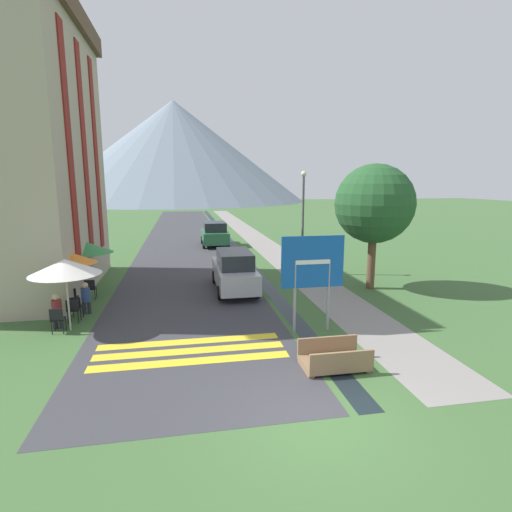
# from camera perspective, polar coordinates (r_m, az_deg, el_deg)

# --- Properties ---
(ground_plane) EXTENTS (160.00, 160.00, 0.00)m
(ground_plane) POSITION_cam_1_polar(r_m,az_deg,el_deg) (27.64, -4.89, 0.47)
(ground_plane) COLOR #3D6033
(road) EXTENTS (6.40, 60.00, 0.01)m
(road) POSITION_cam_1_polar(r_m,az_deg,el_deg) (37.40, -10.23, 3.00)
(road) COLOR #38383D
(road) RESTS_ON ground_plane
(footpath) EXTENTS (2.20, 60.00, 0.01)m
(footpath) POSITION_cam_1_polar(r_m,az_deg,el_deg) (37.92, -0.96, 3.26)
(footpath) COLOR gray
(footpath) RESTS_ON ground_plane
(drainage_channel) EXTENTS (0.60, 60.00, 0.00)m
(drainage_channel) POSITION_cam_1_polar(r_m,az_deg,el_deg) (37.60, -4.58, 3.17)
(drainage_channel) COLOR black
(drainage_channel) RESTS_ON ground_plane
(crosswalk_marking) EXTENTS (5.44, 1.84, 0.01)m
(crosswalk_marking) POSITION_cam_1_polar(r_m,az_deg,el_deg) (12.01, -9.31, -13.24)
(crosswalk_marking) COLOR yellow
(crosswalk_marking) RESTS_ON ground_plane
(mountain_distant) EXTENTS (63.83, 63.83, 24.29)m
(mountain_distant) POSITION_cam_1_polar(r_m,az_deg,el_deg) (103.95, -11.57, 14.41)
(mountain_distant) COLOR slate
(mountain_distant) RESTS_ON ground_plane
(hotel_building) EXTENTS (5.78, 9.43, 12.18)m
(hotel_building) POSITION_cam_1_polar(r_m,az_deg,el_deg) (20.33, -30.93, 13.93)
(hotel_building) COLOR tan
(hotel_building) RESTS_ON ground_plane
(road_sign) EXTENTS (2.07, 0.11, 3.15)m
(road_sign) POSITION_cam_1_polar(r_m,az_deg,el_deg) (12.88, 8.07, -1.88)
(road_sign) COLOR gray
(road_sign) RESTS_ON ground_plane
(footbridge) EXTENTS (1.70, 1.10, 0.65)m
(footbridge) POSITION_cam_1_polar(r_m,az_deg,el_deg) (11.04, 11.09, -14.26)
(footbridge) COLOR #846647
(footbridge) RESTS_ON ground_plane
(parked_car_near) EXTENTS (1.75, 4.58, 1.82)m
(parked_car_near) POSITION_cam_1_polar(r_m,az_deg,el_deg) (17.88, -3.12, -2.10)
(parked_car_near) COLOR #B2B2B7
(parked_car_near) RESTS_ON ground_plane
(parked_car_far) EXTENTS (1.99, 4.03, 1.82)m
(parked_car_far) POSITION_cam_1_polar(r_m,az_deg,el_deg) (30.62, -5.92, 3.17)
(parked_car_far) COLOR #28663D
(parked_car_far) RESTS_ON ground_plane
(cafe_chair_middle) EXTENTS (0.40, 0.40, 0.85)m
(cafe_chair_middle) POSITION_cam_1_polar(r_m,az_deg,el_deg) (16.85, -24.85, -5.27)
(cafe_chair_middle) COLOR black
(cafe_chair_middle) RESTS_ON ground_plane
(cafe_chair_near_left) EXTENTS (0.40, 0.40, 0.85)m
(cafe_chair_near_left) POSITION_cam_1_polar(r_m,az_deg,el_deg) (15.27, -24.67, -6.83)
(cafe_chair_near_left) COLOR black
(cafe_chair_near_left) RESTS_ON ground_plane
(cafe_chair_far_left) EXTENTS (0.40, 0.40, 0.85)m
(cafe_chair_far_left) POSITION_cam_1_polar(r_m,az_deg,el_deg) (17.96, -22.57, -4.16)
(cafe_chair_far_left) COLOR black
(cafe_chair_far_left) RESTS_ON ground_plane
(cafe_chair_nearest) EXTENTS (0.40, 0.40, 0.85)m
(cafe_chair_nearest) POSITION_cam_1_polar(r_m,az_deg,el_deg) (14.46, -26.51, -7.94)
(cafe_chair_nearest) COLOR black
(cafe_chair_nearest) RESTS_ON ground_plane
(cafe_chair_near_right) EXTENTS (0.40, 0.40, 0.85)m
(cafe_chair_near_right) POSITION_cam_1_polar(r_m,az_deg,el_deg) (15.56, -24.38, -6.50)
(cafe_chair_near_right) COLOR black
(cafe_chair_near_right) RESTS_ON ground_plane
(cafe_umbrella_front_white) EXTENTS (2.22, 2.22, 2.39)m
(cafe_umbrella_front_white) POSITION_cam_1_polar(r_m,az_deg,el_deg) (14.20, -25.62, -1.40)
(cafe_umbrella_front_white) COLOR #B7B2A8
(cafe_umbrella_front_white) RESTS_ON ground_plane
(cafe_umbrella_middle_orange) EXTENTS (1.90, 1.90, 2.20)m
(cafe_umbrella_middle_orange) POSITION_cam_1_polar(r_m,az_deg,el_deg) (16.63, -24.99, -0.26)
(cafe_umbrella_middle_orange) COLOR #B7B2A8
(cafe_umbrella_middle_orange) RESTS_ON ground_plane
(cafe_umbrella_rear_green) EXTENTS (2.19, 2.19, 2.23)m
(cafe_umbrella_rear_green) POSITION_cam_1_polar(r_m,az_deg,el_deg) (18.93, -22.99, 1.11)
(cafe_umbrella_rear_green) COLOR #B7B2A8
(cafe_umbrella_rear_green) RESTS_ON ground_plane
(person_seated_near) EXTENTS (0.32, 0.32, 1.20)m
(person_seated_near) POSITION_cam_1_polar(r_m,az_deg,el_deg) (14.89, -26.56, -6.82)
(person_seated_near) COLOR #282833
(person_seated_near) RESTS_ON ground_plane
(person_seated_far) EXTENTS (0.32, 0.32, 1.19)m
(person_seated_far) POSITION_cam_1_polar(r_m,az_deg,el_deg) (16.06, -23.13, -5.34)
(person_seated_far) COLOR #282833
(person_seated_far) RESTS_ON ground_plane
(person_standing_terrace) EXTENTS (0.32, 0.32, 1.71)m
(person_standing_terrace) POSITION_cam_1_polar(r_m,az_deg,el_deg) (17.42, -24.63, -3.12)
(person_standing_terrace) COLOR #282833
(person_standing_terrace) RESTS_ON ground_plane
(streetlamp) EXTENTS (0.28, 0.28, 5.36)m
(streetlamp) POSITION_cam_1_polar(r_m,az_deg,el_deg) (20.89, 6.72, 5.94)
(streetlamp) COLOR #515156
(streetlamp) RESTS_ON ground_plane
(tree_by_path) EXTENTS (3.50, 3.50, 5.62)m
(tree_by_path) POSITION_cam_1_polar(r_m,az_deg,el_deg) (18.55, 16.56, 7.11)
(tree_by_path) COLOR brown
(tree_by_path) RESTS_ON ground_plane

